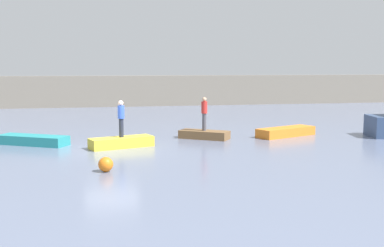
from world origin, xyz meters
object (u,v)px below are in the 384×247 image
Objects in this scene: person_red_shirt at (204,112)px; rowboat_yellow at (122,142)px; mooring_buoy at (106,164)px; rowboat_orange at (286,132)px; person_blue_shirt at (121,117)px; rowboat_teal at (33,140)px; rowboat_brown at (204,135)px.

rowboat_yellow is at bearing -157.04° from person_red_shirt.
rowboat_yellow is 5.50× the size of mooring_buoy.
person_blue_shirt is at bearing 168.22° from rowboat_orange.
rowboat_teal is 4.81m from person_blue_shirt.
rowboat_orange is 2.01× the size of person_red_shirt.
person_blue_shirt is (-9.29, -1.93, 1.26)m from rowboat_orange.
rowboat_teal is 4.64m from rowboat_yellow.
person_blue_shirt reaches higher than rowboat_brown.
rowboat_orange is 2.05× the size of person_blue_shirt.
person_red_shirt is (8.88, 0.23, 1.23)m from rowboat_teal.
rowboat_orange is 6.51× the size of mooring_buoy.
person_blue_shirt reaches higher than rowboat_orange.
rowboat_teal is at bearing 158.47° from person_blue_shirt.
rowboat_orange is at bearing 35.27° from mooring_buoy.
person_red_shirt is at bearing 31.09° from rowboat_teal.
mooring_buoy reaches higher than rowboat_orange.
person_blue_shirt is at bearing -157.04° from person_red_shirt.
rowboat_teal is 8.89m from rowboat_brown.
rowboat_orange is at bearing 34.66° from rowboat_brown.
rowboat_brown is 0.73× the size of rowboat_orange.
rowboat_teal is 6.50× the size of mooring_buoy.
rowboat_orange is at bearing 11.71° from person_blue_shirt.
rowboat_teal is at bearing -143.73° from rowboat_brown.
person_red_shirt is (-4.72, 0.01, 1.22)m from rowboat_orange.
mooring_buoy is (-0.89, -5.27, 0.03)m from rowboat_yellow.
person_red_shirt reaches higher than mooring_buoy.
rowboat_teal is 1.18× the size of rowboat_yellow.
rowboat_brown is 4.77× the size of mooring_buoy.
mooring_buoy is (3.43, -6.98, 0.04)m from rowboat_teal.
rowboat_brown is 5.12m from person_blue_shirt.
person_red_shirt is at bearing 52.88° from mooring_buoy.
rowboat_yellow reaches higher than rowboat_orange.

